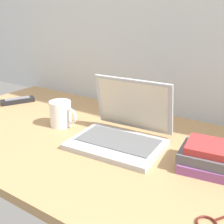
{
  "coord_description": "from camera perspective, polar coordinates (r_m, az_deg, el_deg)",
  "views": [
    {
      "loc": [
        0.52,
        -0.74,
        0.48
      ],
      "look_at": [
        0.02,
        0.0,
        0.15
      ],
      "focal_mm": 45.34,
      "sensor_mm": 36.0,
      "label": 1
    }
  ],
  "objects": [
    {
      "name": "book_stack",
      "position": [
        0.89,
        19.98,
        -8.76
      ],
      "size": [
        0.21,
        0.17,
        0.08
      ],
      "color": "#8C4C8C",
      "rests_on": "desk"
    },
    {
      "name": "laptop",
      "position": [
        0.99,
        2.08,
        -3.6
      ],
      "size": [
        0.33,
        0.29,
        0.21
      ],
      "color": "#B2B5BA",
      "rests_on": "desk"
    },
    {
      "name": "remote_control_far",
      "position": [
        1.49,
        -18.49,
        2.19
      ],
      "size": [
        0.12,
        0.16,
        0.02
      ],
      "color": "black",
      "rests_on": "desk"
    },
    {
      "name": "coffee_mug",
      "position": [
        1.14,
        -10.22,
        -0.29
      ],
      "size": [
        0.13,
        0.09,
        0.1
      ],
      "color": "white",
      "rests_on": "desk"
    },
    {
      "name": "desk",
      "position": [
        1.02,
        -1.08,
        -6.9
      ],
      "size": [
        1.6,
        0.76,
        0.03
      ],
      "color": "tan",
      "rests_on": "ground"
    }
  ]
}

